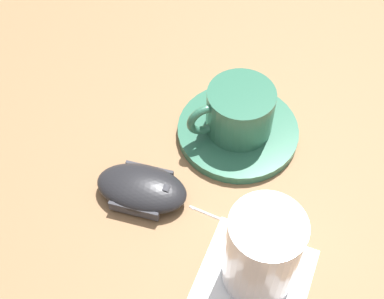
{
  "coord_description": "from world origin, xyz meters",
  "views": [
    {
      "loc": [
        -0.32,
        -0.19,
        0.56
      ],
      "look_at": [
        -0.01,
        0.04,
        0.03
      ],
      "focal_mm": 50.0,
      "sensor_mm": 36.0,
      "label": 1
    }
  ],
  "objects": [
    {
      "name": "ground_plane",
      "position": [
        0.0,
        0.0,
        0.0
      ],
      "size": [
        3.0,
        3.0,
        0.0
      ],
      "primitive_type": "plane",
      "color": "olive"
    },
    {
      "name": "mouse_cable",
      "position": [
        -0.11,
        -0.11,
        0.0
      ],
      "size": [
        0.13,
        0.24,
        0.0
      ],
      "color": "white",
      "rests_on": "ground"
    },
    {
      "name": "napkin_under_glass",
      "position": [
        -0.09,
        -0.11,
        0.0
      ],
      "size": [
        0.15,
        0.15,
        0.0
      ],
      "primitive_type": "cube",
      "rotation": [
        0.0,
        0.0,
        0.26
      ],
      "color": "white",
      "rests_on": "ground"
    },
    {
      "name": "drinking_glass",
      "position": [
        -0.09,
        -0.11,
        0.06
      ],
      "size": [
        0.08,
        0.08,
        0.12
      ],
      "primitive_type": "cylinder",
      "color": "silver",
      "rests_on": "napkin_under_glass"
    },
    {
      "name": "computer_mouse",
      "position": [
        -0.08,
        0.06,
        0.02
      ],
      "size": [
        0.1,
        0.13,
        0.03
      ],
      "color": "black",
      "rests_on": "ground"
    },
    {
      "name": "saucer",
      "position": [
        0.07,
        0.02,
        0.01
      ],
      "size": [
        0.16,
        0.16,
        0.01
      ],
      "primitive_type": "cylinder",
      "color": "#2D664C",
      "rests_on": "ground"
    },
    {
      "name": "coffee_cup",
      "position": [
        0.07,
        0.02,
        0.05
      ],
      "size": [
        0.11,
        0.09,
        0.06
      ],
      "color": "#2D664C",
      "rests_on": "saucer"
    }
  ]
}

